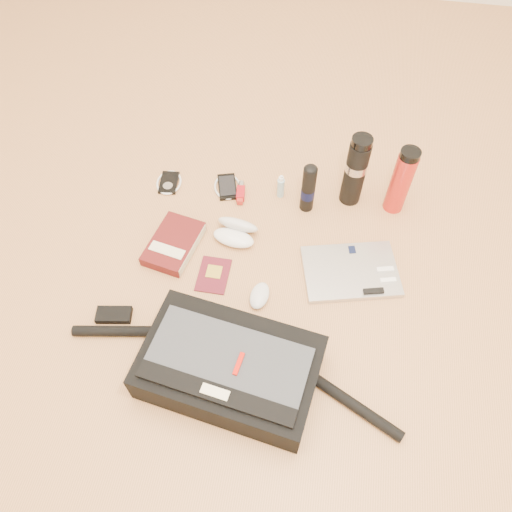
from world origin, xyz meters
name	(u,v)px	position (x,y,z in m)	size (l,w,h in m)	color
ground	(264,299)	(0.00, 0.00, 0.00)	(4.00, 4.00, 0.00)	tan
messenger_bag	(229,367)	(-0.06, -0.28, 0.07)	(1.03, 0.39, 0.14)	black
laptop	(351,272)	(0.28, 0.15, 0.01)	(0.36, 0.29, 0.03)	#B4B4B7
book	(174,244)	(-0.35, 0.16, 0.02)	(0.19, 0.25, 0.04)	#4C1011
passport	(213,275)	(-0.18, 0.06, 0.00)	(0.10, 0.14, 0.01)	#53111D
mouse	(260,296)	(-0.01, 0.00, 0.02)	(0.07, 0.11, 0.03)	silver
sunglasses_case	(236,231)	(-0.14, 0.24, 0.03)	(0.17, 0.15, 0.09)	white
ipod	(169,183)	(-0.45, 0.45, 0.01)	(0.11, 0.12, 0.01)	black
phone	(227,187)	(-0.22, 0.46, 0.01)	(0.13, 0.14, 0.01)	black
inhaler	(241,193)	(-0.16, 0.44, 0.01)	(0.04, 0.11, 0.03)	#9F0F17
spray_bottle	(281,187)	(-0.01, 0.46, 0.05)	(0.04, 0.04, 0.10)	#91BACB
aerosol_can	(308,188)	(0.09, 0.42, 0.11)	(0.06, 0.06, 0.21)	black
thermos_black	(355,170)	(0.25, 0.49, 0.15)	(0.08, 0.08, 0.30)	black
thermos_red	(401,181)	(0.41, 0.48, 0.14)	(0.08, 0.08, 0.28)	red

